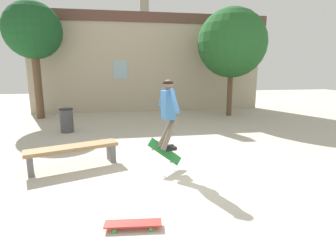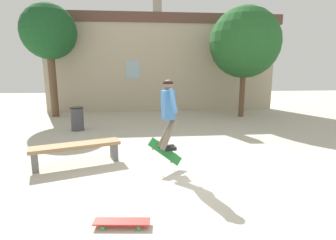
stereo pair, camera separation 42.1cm
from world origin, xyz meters
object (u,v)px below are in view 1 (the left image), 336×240
object	(u,v)px
trash_bin	(67,120)
skater	(168,108)
tree_right	(232,43)
skateboard_flipping	(165,152)
skateboard_resting	(133,223)
park_bench	(73,151)
tree_left	(33,32)

from	to	relation	value
trash_bin	skater	bearing A→B (deg)	-54.60
tree_right	trash_bin	size ratio (longest dim) A/B	5.79
tree_right	skateboard_flipping	xyz separation A→B (m)	(-4.09, -6.11, -2.94)
skater	skateboard_flipping	bearing A→B (deg)	112.43
tree_right	skateboard_resting	bearing A→B (deg)	-120.67
skateboard_resting	tree_right	bearing A→B (deg)	65.35
tree_right	park_bench	bearing A→B (deg)	-137.13
tree_left	trash_bin	size ratio (longest dim) A/B	5.92
park_bench	tree_left	bearing A→B (deg)	91.76
park_bench	skater	xyz separation A→B (m)	(2.08, -0.53, 1.00)
tree_right	park_bench	distance (m)	8.85
tree_right	park_bench	world-z (taller)	tree_right
tree_left	skateboard_flipping	distance (m)	8.94
tree_left	skateboard_flipping	world-z (taller)	tree_left
trash_bin	skater	world-z (taller)	skater
skater	skateboard_resting	xyz separation A→B (m)	(-0.86, -2.05, -1.31)
tree_right	tree_left	world-z (taller)	tree_left
tree_left	park_bench	size ratio (longest dim) A/B	2.47
park_bench	skater	world-z (taller)	skater
skater	skateboard_flipping	xyz separation A→B (m)	(-0.06, 0.10, -0.99)
skateboard_flipping	trash_bin	bearing A→B (deg)	130.61
skateboard_flipping	skateboard_resting	world-z (taller)	skateboard_flipping
tree_right	tree_left	distance (m)	8.67
skater	skateboard_flipping	distance (m)	0.99
tree_left	park_bench	world-z (taller)	tree_left
park_bench	skateboard_flipping	distance (m)	2.07
tree_right	trash_bin	world-z (taller)	tree_right
park_bench	trash_bin	size ratio (longest dim) A/B	2.39
skater	skateboard_resting	distance (m)	2.58
park_bench	trash_bin	distance (m)	3.64
tree_left	skateboard_flipping	bearing A→B (deg)	-56.86
skater	skateboard_flipping	world-z (taller)	skater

